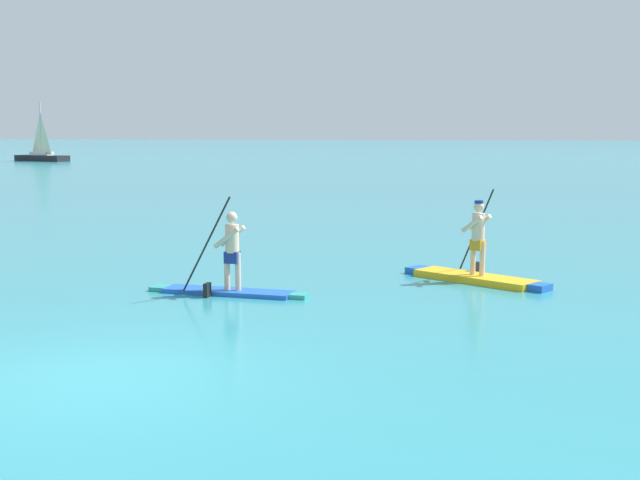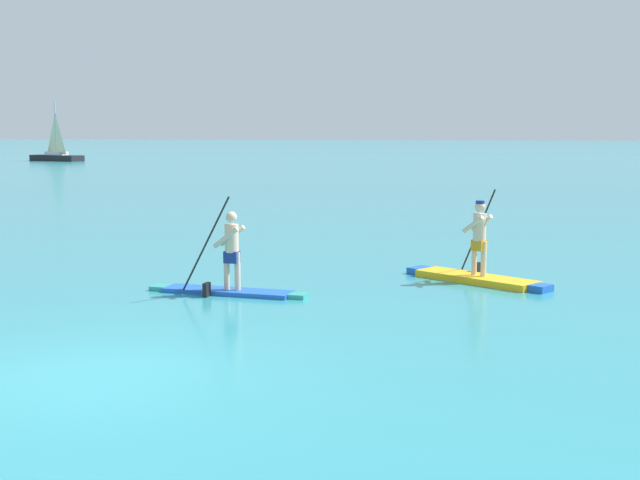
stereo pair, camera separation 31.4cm
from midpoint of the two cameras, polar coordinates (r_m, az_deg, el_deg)
name	(u,v)px [view 2 (the right image)]	position (r m, az deg, el deg)	size (l,w,h in m)	color
ground	(93,376)	(11.30, -14.07, -8.73)	(440.00, 440.00, 0.00)	teal
paddleboarder_mid_center	(228,274)	(16.24, -5.58, -2.27)	(3.15, 0.89, 1.94)	blue
paddleboarder_far_right	(477,268)	(17.75, 10.87, -1.83)	(2.95, 2.26, 1.88)	yellow
sailboat_left_horizon	(57,154)	(86.37, -16.99, 5.48)	(6.03, 3.65, 5.61)	black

